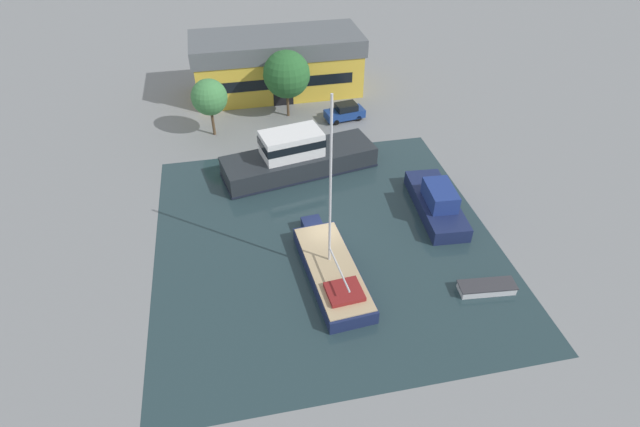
{
  "coord_description": "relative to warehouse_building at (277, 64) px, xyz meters",
  "views": [
    {
      "loc": [
        -6.02,
        -27.79,
        25.09
      ],
      "look_at": [
        0.0,
        2.0,
        1.0
      ],
      "focal_mm": 28.0,
      "sensor_mm": 36.0,
      "label": 1
    }
  ],
  "objects": [
    {
      "name": "ground_plane",
      "position": [
        -0.11,
        -26.99,
        -3.31
      ],
      "size": [
        440.0,
        440.0,
        0.0
      ],
      "primitive_type": "plane",
      "color": "gray"
    },
    {
      "name": "water_canal",
      "position": [
        -0.11,
        -26.99,
        -3.3
      ],
      "size": [
        25.26,
        26.63,
        0.01
      ],
      "primitive_type": "cube",
      "color": "#23383D",
      "rests_on": "ground"
    },
    {
      "name": "warehouse_building",
      "position": [
        0.0,
        0.0,
        0.0
      ],
      "size": [
        19.0,
        8.03,
        6.53
      ],
      "rotation": [
        0.0,
        0.0,
        0.01
      ],
      "color": "gold",
      "rests_on": "ground"
    },
    {
      "name": "quay_tree_near_building",
      "position": [
        0.16,
        -6.4,
        1.34
      ],
      "size": [
        4.82,
        4.82,
        7.07
      ],
      "color": "brown",
      "rests_on": "ground"
    },
    {
      "name": "quay_tree_by_water",
      "position": [
        -7.77,
        -8.96,
        0.75
      ],
      "size": [
        3.5,
        3.5,
        5.82
      ],
      "color": "brown",
      "rests_on": "ground"
    },
    {
      "name": "parked_car",
      "position": [
        5.91,
        -8.46,
        -2.43
      ],
      "size": [
        4.35,
        2.45,
        1.77
      ],
      "rotation": [
        0.0,
        0.0,
        1.73
      ],
      "color": "navy",
      "rests_on": "ground"
    },
    {
      "name": "sailboat_moored",
      "position": [
        -0.47,
        -30.8,
        -2.67
      ],
      "size": [
        4.01,
        10.77,
        13.43
      ],
      "rotation": [
        0.0,
        0.0,
        0.08
      ],
      "color": "#19234C",
      "rests_on": "water_canal"
    },
    {
      "name": "motor_cruiser",
      "position": [
        -0.61,
        -17.25,
        -1.84
      ],
      "size": [
        14.3,
        6.74,
        4.03
      ],
      "rotation": [
        0.0,
        0.0,
        1.76
      ],
      "color": "#23282D",
      "rests_on": "water_canal"
    },
    {
      "name": "small_dinghy",
      "position": [
        9.48,
        -34.25,
        -2.99
      ],
      "size": [
        3.96,
        1.65,
        0.61
      ],
      "rotation": [
        0.0,
        0.0,
        4.62
      ],
      "color": "silver",
      "rests_on": "water_canal"
    },
    {
      "name": "cabin_boat",
      "position": [
        9.41,
        -25.32,
        -2.39
      ],
      "size": [
        3.5,
        8.61,
        2.59
      ],
      "rotation": [
        0.0,
        0.0,
        -0.07
      ],
      "color": "#19234C",
      "rests_on": "water_canal"
    }
  ]
}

